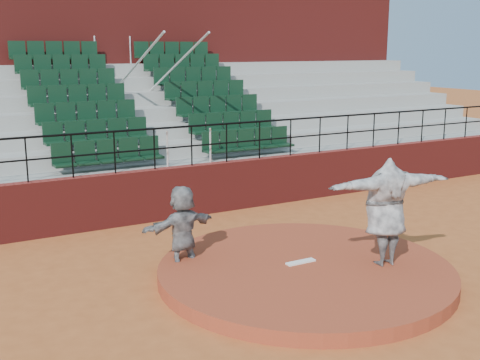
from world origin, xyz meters
name	(u,v)px	position (x,y,z in m)	size (l,w,h in m)	color
ground	(305,278)	(0.00, 0.00, 0.00)	(90.00, 90.00, 0.00)	#AC5527
pitchers_mound	(305,271)	(0.00, 0.00, 0.12)	(5.50, 5.50, 0.25)	#953A21
pitching_rubber	(301,262)	(0.00, 0.15, 0.27)	(0.60, 0.15, 0.03)	white
boundary_wall	(192,190)	(0.00, 5.00, 0.65)	(24.00, 0.30, 1.30)	maroon
wall_railing	(191,137)	(0.00, 5.00, 2.03)	(24.04, 0.05, 1.03)	black
seating_deck	(142,141)	(0.00, 8.65, 1.43)	(24.00, 5.97, 4.63)	gray
press_box_facade	(101,67)	(0.00, 12.60, 3.55)	(24.00, 3.00, 7.10)	maroon
pitcher	(386,212)	(1.33, -0.65, 1.26)	(2.50, 0.68, 2.03)	black
fielder	(182,229)	(-1.85, 1.45, 0.85)	(1.57, 0.50, 1.70)	black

